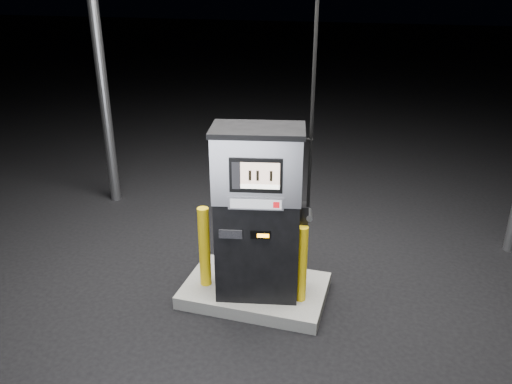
# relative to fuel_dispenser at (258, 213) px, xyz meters

# --- Properties ---
(ground) EXTENTS (80.00, 80.00, 0.00)m
(ground) POSITION_rel_fuel_dispenser_xyz_m (-0.06, 0.10, -1.12)
(ground) COLOR black
(ground) RESTS_ON ground
(pump_island) EXTENTS (1.60, 1.00, 0.15)m
(pump_island) POSITION_rel_fuel_dispenser_xyz_m (-0.06, 0.10, -1.05)
(pump_island) COLOR slate
(pump_island) RESTS_ON ground
(fuel_dispenser) EXTENTS (1.09, 0.74, 3.92)m
(fuel_dispenser) POSITION_rel_fuel_dispenser_xyz_m (0.00, 0.00, 0.00)
(fuel_dispenser) COLOR black
(fuel_dispenser) RESTS_ON pump_island
(bollard_left) EXTENTS (0.16, 0.16, 0.95)m
(bollard_left) POSITION_rel_fuel_dispenser_xyz_m (-0.61, -0.03, -0.49)
(bollard_left) COLOR yellow
(bollard_left) RESTS_ON pump_island
(bollard_right) EXTENTS (0.12, 0.12, 0.88)m
(bollard_right) POSITION_rel_fuel_dispenser_xyz_m (0.49, -0.02, -0.53)
(bollard_right) COLOR yellow
(bollard_right) RESTS_ON pump_island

